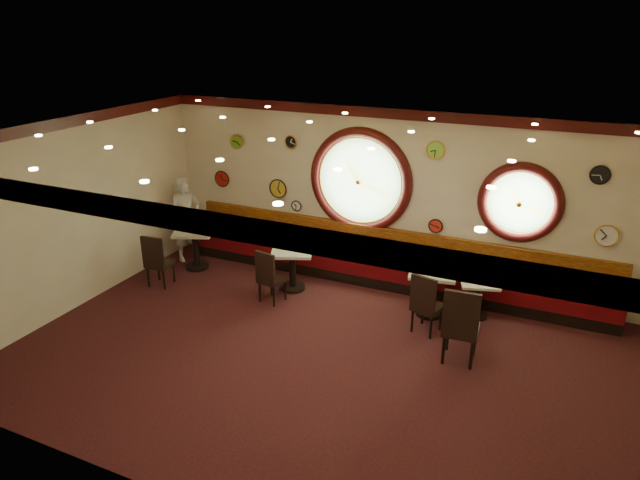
{
  "coord_description": "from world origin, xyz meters",
  "views": [
    {
      "loc": [
        2.9,
        -6.5,
        4.67
      ],
      "look_at": [
        -0.42,
        0.8,
        1.5
      ],
      "focal_mm": 32.0,
      "sensor_mm": 36.0,
      "label": 1
    }
  ],
  "objects_px": {
    "table_b": "(292,264)",
    "condiment_b_pepper": "(292,248)",
    "condiment_d_pepper": "(479,278)",
    "table_a": "(195,244)",
    "condiment_c_bottle": "(438,265)",
    "condiment_b_bottle": "(297,244)",
    "table_d": "(478,294)",
    "chair_d": "(461,322)",
    "chair_b": "(269,274)",
    "condiment_b_salt": "(287,246)",
    "condiment_c_pepper": "(437,269)",
    "condiment_a_bottle": "(200,225)",
    "waiter": "(186,219)",
    "chair_a": "(156,258)",
    "table_c": "(431,287)",
    "condiment_a_pepper": "(193,227)",
    "condiment_d_bottle": "(484,274)",
    "chair_c": "(425,300)",
    "condiment_d_salt": "(477,275)",
    "condiment_a_salt": "(191,226)",
    "condiment_c_salt": "(430,265)"
  },
  "relations": [
    {
      "from": "condiment_c_salt",
      "to": "chair_a",
      "type": "bearing_deg",
      "value": -167.0
    },
    {
      "from": "condiment_d_bottle",
      "to": "condiment_d_pepper",
      "type": "bearing_deg",
      "value": -122.09
    },
    {
      "from": "chair_c",
      "to": "condiment_d_bottle",
      "type": "relative_size",
      "value": 3.61
    },
    {
      "from": "condiment_a_bottle",
      "to": "waiter",
      "type": "height_order",
      "value": "waiter"
    },
    {
      "from": "table_d",
      "to": "condiment_b_pepper",
      "type": "distance_m",
      "value": 3.27
    },
    {
      "from": "condiment_d_pepper",
      "to": "condiment_a_bottle",
      "type": "height_order",
      "value": "condiment_a_bottle"
    },
    {
      "from": "chair_b",
      "to": "condiment_a_salt",
      "type": "relative_size",
      "value": 6.48
    },
    {
      "from": "table_d",
      "to": "condiment_d_pepper",
      "type": "bearing_deg",
      "value": -113.07
    },
    {
      "from": "chair_d",
      "to": "condiment_d_pepper",
      "type": "xyz_separation_m",
      "value": [
        -0.01,
        1.47,
        0.03
      ]
    },
    {
      "from": "chair_b",
      "to": "condiment_b_salt",
      "type": "bearing_deg",
      "value": 98.92
    },
    {
      "from": "table_a",
      "to": "chair_c",
      "type": "bearing_deg",
      "value": -7.12
    },
    {
      "from": "waiter",
      "to": "table_d",
      "type": "bearing_deg",
      "value": -59.12
    },
    {
      "from": "condiment_b_pepper",
      "to": "chair_b",
      "type": "bearing_deg",
      "value": -103.83
    },
    {
      "from": "condiment_c_salt",
      "to": "condiment_d_salt",
      "type": "distance_m",
      "value": 0.78
    },
    {
      "from": "condiment_a_salt",
      "to": "condiment_d_salt",
      "type": "bearing_deg",
      "value": 3.26
    },
    {
      "from": "chair_a",
      "to": "condiment_c_pepper",
      "type": "height_order",
      "value": "chair_a"
    },
    {
      "from": "condiment_c_pepper",
      "to": "table_d",
      "type": "bearing_deg",
      "value": 24.08
    },
    {
      "from": "chair_d",
      "to": "condiment_a_bottle",
      "type": "bearing_deg",
      "value": 162.29
    },
    {
      "from": "condiment_c_pepper",
      "to": "chair_a",
      "type": "bearing_deg",
      "value": -168.64
    },
    {
      "from": "chair_d",
      "to": "table_d",
      "type": "bearing_deg",
      "value": 86.2
    },
    {
      "from": "table_a",
      "to": "waiter",
      "type": "relative_size",
      "value": 0.55
    },
    {
      "from": "condiment_b_bottle",
      "to": "chair_c",
      "type": "bearing_deg",
      "value": -13.91
    },
    {
      "from": "condiment_c_bottle",
      "to": "condiment_b_bottle",
      "type": "bearing_deg",
      "value": -178.64
    },
    {
      "from": "condiment_d_pepper",
      "to": "condiment_a_bottle",
      "type": "bearing_deg",
      "value": -178.27
    },
    {
      "from": "condiment_a_pepper",
      "to": "condiment_a_bottle",
      "type": "distance_m",
      "value": 0.15
    },
    {
      "from": "chair_c",
      "to": "condiment_b_pepper",
      "type": "distance_m",
      "value": 2.62
    },
    {
      "from": "table_c",
      "to": "condiment_a_pepper",
      "type": "bearing_deg",
      "value": -179.49
    },
    {
      "from": "chair_a",
      "to": "condiment_c_pepper",
      "type": "relative_size",
      "value": 6.72
    },
    {
      "from": "chair_d",
      "to": "condiment_b_pepper",
      "type": "bearing_deg",
      "value": 157.06
    },
    {
      "from": "chair_b",
      "to": "condiment_b_bottle",
      "type": "distance_m",
      "value": 0.81
    },
    {
      "from": "chair_c",
      "to": "condiment_b_bottle",
      "type": "relative_size",
      "value": 3.9
    },
    {
      "from": "condiment_d_pepper",
      "to": "condiment_c_bottle",
      "type": "xyz_separation_m",
      "value": [
        -0.64,
        -0.17,
        0.18
      ]
    },
    {
      "from": "condiment_a_pepper",
      "to": "waiter",
      "type": "xyz_separation_m",
      "value": [
        -0.38,
        0.31,
        0.01
      ]
    },
    {
      "from": "table_b",
      "to": "condiment_b_salt",
      "type": "distance_m",
      "value": 0.35
    },
    {
      "from": "condiment_b_pepper",
      "to": "condiment_a_pepper",
      "type": "bearing_deg",
      "value": 177.45
    },
    {
      "from": "condiment_a_bottle",
      "to": "condiment_d_bottle",
      "type": "xyz_separation_m",
      "value": [
        5.36,
        0.26,
        -0.13
      ]
    },
    {
      "from": "table_b",
      "to": "chair_b",
      "type": "bearing_deg",
      "value": -101.45
    },
    {
      "from": "condiment_b_pepper",
      "to": "condiment_d_bottle",
      "type": "distance_m",
      "value": 3.3
    },
    {
      "from": "condiment_a_bottle",
      "to": "condiment_b_bottle",
      "type": "bearing_deg",
      "value": -1.81
    },
    {
      "from": "condiment_d_pepper",
      "to": "table_a",
      "type": "bearing_deg",
      "value": -177.22
    },
    {
      "from": "table_d",
      "to": "condiment_b_pepper",
      "type": "bearing_deg",
      "value": -173.21
    },
    {
      "from": "condiment_d_salt",
      "to": "condiment_a_pepper",
      "type": "relative_size",
      "value": 1.08
    },
    {
      "from": "chair_c",
      "to": "chair_b",
      "type": "bearing_deg",
      "value": -163.57
    },
    {
      "from": "table_b",
      "to": "condiment_b_bottle",
      "type": "bearing_deg",
      "value": 58.06
    },
    {
      "from": "condiment_c_bottle",
      "to": "chair_c",
      "type": "bearing_deg",
      "value": -90.62
    },
    {
      "from": "condiment_b_salt",
      "to": "condiment_d_bottle",
      "type": "height_order",
      "value": "condiment_b_salt"
    },
    {
      "from": "condiment_b_bottle",
      "to": "condiment_b_pepper",
      "type": "bearing_deg",
      "value": -105.97
    },
    {
      "from": "table_b",
      "to": "condiment_b_pepper",
      "type": "relative_size",
      "value": 10.51
    },
    {
      "from": "condiment_c_pepper",
      "to": "condiment_d_pepper",
      "type": "bearing_deg",
      "value": 22.29
    },
    {
      "from": "table_d",
      "to": "condiment_b_salt",
      "type": "height_order",
      "value": "condiment_b_salt"
    }
  ]
}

